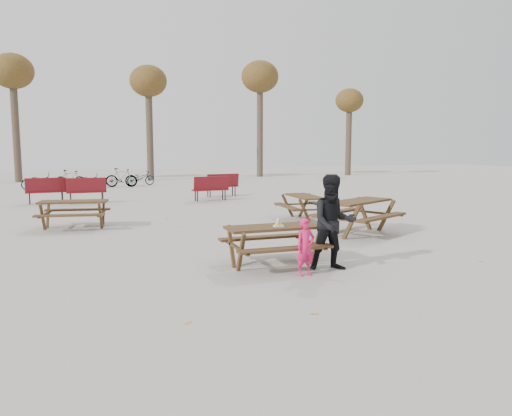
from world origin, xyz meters
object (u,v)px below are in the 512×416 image
object	(u,v)px
picnic_table_east	(358,217)
picnic_table_far	(305,208)
main_picnic_table	(274,236)
soda_bottle	(278,223)
picnic_table_north	(74,215)
child	(305,247)
food_tray	(278,226)
adult	(333,223)

from	to	relation	value
picnic_table_east	picnic_table_far	bearing A→B (deg)	68.50
main_picnic_table	picnic_table_far	distance (m)	6.01
soda_bottle	main_picnic_table	bearing A→B (deg)	102.63
picnic_table_east	soda_bottle	bearing A→B (deg)	-168.71
picnic_table_far	picnic_table_east	bearing A→B (deg)	-171.68
main_picnic_table	picnic_table_north	size ratio (longest dim) A/B	1.00
child	picnic_table_north	bearing A→B (deg)	110.41
child	picnic_table_north	xyz separation A→B (m)	(-3.90, 6.71, -0.13)
child	picnic_table_east	distance (m)	4.52
main_picnic_table	food_tray	size ratio (longest dim) A/B	10.00
main_picnic_table	adult	xyz separation A→B (m)	(0.92, -0.64, 0.30)
main_picnic_table	child	bearing A→B (deg)	-72.32
picnic_table_far	food_tray	bearing A→B (deg)	152.94
picnic_table_north	soda_bottle	bearing A→B (deg)	-48.54
picnic_table_east	picnic_table_north	size ratio (longest dim) A/B	1.14
child	adult	distance (m)	0.78
picnic_table_far	child	bearing A→B (deg)	157.72
main_picnic_table	picnic_table_north	distance (m)	6.90
main_picnic_table	picnic_table_east	world-z (taller)	picnic_table_east
main_picnic_table	soda_bottle	bearing A→B (deg)	-77.37
picnic_table_far	picnic_table_north	bearing A→B (deg)	86.72
main_picnic_table	picnic_table_far	bearing A→B (deg)	59.18
main_picnic_table	child	world-z (taller)	child
main_picnic_table	soda_bottle	xyz separation A→B (m)	(0.03, -0.14, 0.26)
main_picnic_table	soda_bottle	world-z (taller)	soda_bottle
adult	main_picnic_table	bearing A→B (deg)	156.99
food_tray	child	world-z (taller)	child
picnic_table_east	adult	bearing A→B (deg)	-154.75
picnic_table_north	picnic_table_far	distance (m)	6.74
picnic_table_far	soda_bottle	bearing A→B (deg)	152.84
child	food_tray	bearing A→B (deg)	97.63
adult	child	bearing A→B (deg)	-150.73
picnic_table_north	picnic_table_far	world-z (taller)	picnic_table_north
child	picnic_table_far	distance (m)	6.63
main_picnic_table	picnic_table_north	xyz separation A→B (m)	(-3.63, 5.86, -0.20)
food_tray	picnic_table_north	xyz separation A→B (m)	(-3.67, 5.99, -0.41)
child	picnic_table_east	xyz separation A→B (m)	(3.06, 3.33, -0.07)
child	adult	xyz separation A→B (m)	(0.65, 0.20, 0.37)
main_picnic_table	food_tray	xyz separation A→B (m)	(0.05, -0.13, 0.21)
food_tray	picnic_table_east	world-z (taller)	picnic_table_east
food_tray	picnic_table_north	distance (m)	7.04
food_tray	child	size ratio (longest dim) A/B	0.18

